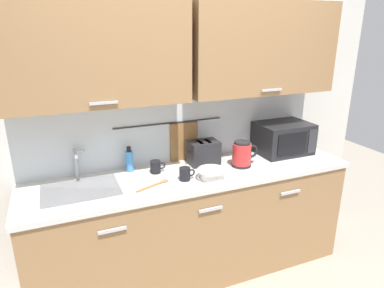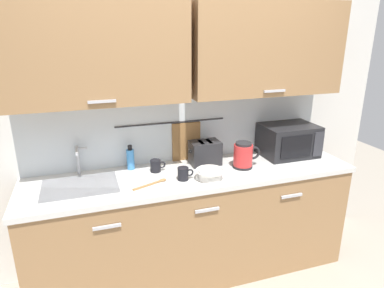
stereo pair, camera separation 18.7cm
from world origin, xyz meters
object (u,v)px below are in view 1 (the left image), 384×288
Objects in this scene: mug_by_kettle at (185,174)px; wooden_spoon at (157,184)px; microwave at (283,138)px; toaster at (203,152)px; dish_soap_bottle at (129,160)px; electric_kettle at (242,154)px; mug_near_sink at (156,167)px; mixing_bowl at (211,173)px.

wooden_spoon is at bearing -179.33° from mug_by_kettle.
microwave is at bearing 11.92° from mug_by_kettle.
wooden_spoon is at bearing -152.52° from toaster.
dish_soap_bottle is at bearing 109.47° from wooden_spoon.
dish_soap_bottle is 0.60m from toaster.
electric_kettle is 0.89× the size of toaster.
wooden_spoon is (-0.22, -0.00, -0.04)m from mug_by_kettle.
mug_by_kettle is (0.33, -0.32, -0.04)m from dish_soap_bottle.
electric_kettle reaches higher than toaster.
microwave reaches higher than toaster.
mug_near_sink is 0.45× the size of wooden_spoon.
microwave is 1.35m from dish_soap_bottle.
mug_by_kettle is at bearing -168.08° from microwave.
mixing_bowl is 0.84× the size of toaster.
wooden_spoon is at bearing -173.75° from electric_kettle.
electric_kettle is at bearing 6.25° from wooden_spoon.
microwave is 2.03× the size of electric_kettle.
electric_kettle is (-0.49, -0.14, -0.03)m from microwave.
electric_kettle is 0.85× the size of wooden_spoon.
mug_near_sink is at bearing -179.88° from microwave.
wooden_spoon is at bearing -106.02° from mug_near_sink.
mixing_bowl is 1.78× the size of mug_by_kettle.
electric_kettle is at bearing -11.08° from mug_near_sink.
mug_by_kettle is (-1.01, -0.21, -0.09)m from microwave.
dish_soap_bottle reaches higher than mug_by_kettle.
microwave is 1.80× the size of toaster.
toaster is (-0.26, 0.17, -0.01)m from electric_kettle.
microwave reaches higher than electric_kettle.
wooden_spoon is (-0.06, -0.21, -0.04)m from mug_near_sink.
toaster is at bearing 76.69° from mixing_bowl.
wooden_spoon is (-0.40, 0.05, -0.04)m from mixing_bowl.
microwave is at bearing 15.36° from electric_kettle.
toaster is 0.54m from wooden_spoon.
mug_near_sink reaches higher than wooden_spoon.
dish_soap_bottle is at bearing 164.04° from electric_kettle.
dish_soap_bottle is 0.64m from mixing_bowl.
toaster is at bearing -7.51° from dish_soap_bottle.
toaster reaches higher than mug_near_sink.
wooden_spoon is (0.11, -0.32, -0.08)m from dish_soap_bottle.
microwave is 0.87m from mixing_bowl.
mixing_bowl is at bearing -16.52° from mug_by_kettle.
electric_kettle is at bearing -164.64° from microwave.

